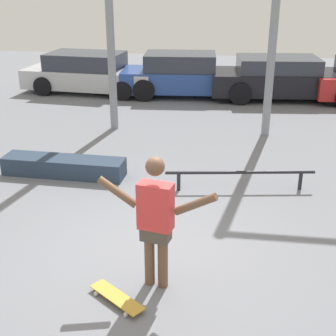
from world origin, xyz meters
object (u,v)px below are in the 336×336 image
(skateboard, at_px, (117,297))
(parked_car_blue, at_px, (184,75))
(parked_car_silver, at_px, (90,73))
(grind_rail, at_px, (240,175))
(skateboarder, at_px, (156,217))
(grind_box, at_px, (64,166))
(parked_car_black, at_px, (281,78))

(skateboard, relative_size, parked_car_blue, 0.19)
(parked_car_silver, bearing_deg, skateboard, -66.65)
(parked_car_silver, bearing_deg, grind_rail, -50.06)
(skateboarder, bearing_deg, grind_box, 137.61)
(skateboarder, relative_size, parked_car_silver, 0.39)
(skateboarder, distance_m, parked_car_blue, 10.31)
(grind_box, height_order, parked_car_blue, parked_car_blue)
(parked_car_black, bearing_deg, skateboarder, -108.34)
(grind_box, distance_m, parked_car_silver, 7.25)
(skateboarder, relative_size, grind_box, 0.73)
(parked_car_silver, bearing_deg, grind_box, -72.49)
(skateboarder, bearing_deg, parked_car_silver, 122.34)
(skateboard, bearing_deg, parked_car_silver, 144.41)
(parked_car_blue, bearing_deg, parked_car_black, -2.74)
(grind_rail, bearing_deg, parked_car_black, 79.71)
(skateboarder, xyz_separation_m, skateboard, (-0.43, -0.42, -0.94))
(grind_rail, relative_size, parked_car_blue, 0.65)
(skateboard, xyz_separation_m, parked_car_silver, (-3.54, 10.80, 0.58))
(grind_rail, distance_m, parked_car_silver, 8.88)
(skateboarder, xyz_separation_m, grind_box, (-2.43, 3.32, -0.82))
(grind_box, relative_size, parked_car_silver, 0.53)
(grind_box, height_order, parked_car_silver, parked_car_silver)
(skateboarder, bearing_deg, parked_car_black, 88.34)
(parked_car_blue, height_order, parked_car_black, parked_car_blue)
(grind_box, relative_size, parked_car_black, 0.52)
(parked_car_black, bearing_deg, parked_car_silver, 174.41)
(grind_rail, bearing_deg, grind_box, 176.34)
(skateboard, bearing_deg, parked_car_black, 111.52)
(grind_rail, bearing_deg, skateboarder, -109.33)
(skateboarder, height_order, parked_car_black, skateboarder)
(parked_car_silver, distance_m, parked_car_black, 6.37)
(parked_car_black, bearing_deg, parked_car_blue, 175.94)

